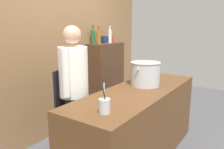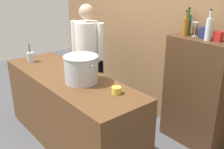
{
  "view_description": "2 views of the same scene",
  "coord_description": "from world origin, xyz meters",
  "px_view_note": "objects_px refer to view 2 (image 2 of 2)",
  "views": [
    {
      "loc": [
        -2.29,
        -1.19,
        1.64
      ],
      "look_at": [
        0.05,
        0.42,
        1.03
      ],
      "focal_mm": 35.44,
      "sensor_mm": 36.0,
      "label": 1
    },
    {
      "loc": [
        2.56,
        -1.45,
        2.04
      ],
      "look_at": [
        0.28,
        0.44,
        0.9
      ],
      "focal_mm": 42.2,
      "sensor_mm": 36.0,
      "label": 2
    }
  ],
  "objects_px": {
    "wine_bottle_amber": "(186,26)",
    "wine_glass_short": "(195,26)",
    "spice_tin_navy": "(204,33)",
    "wine_bottle_clear": "(209,29)",
    "stockpot_large": "(81,69)",
    "butter_jar": "(116,90)",
    "spice_tin_red": "(218,36)",
    "utensil_crock": "(31,57)",
    "chef": "(88,53)",
    "wine_bottle_green": "(188,24)"
  },
  "relations": [
    {
      "from": "butter_jar",
      "to": "wine_glass_short",
      "type": "relative_size",
      "value": 0.59
    },
    {
      "from": "stockpot_large",
      "to": "wine_bottle_green",
      "type": "relative_size",
      "value": 1.4
    },
    {
      "from": "wine_bottle_clear",
      "to": "spice_tin_navy",
      "type": "height_order",
      "value": "wine_bottle_clear"
    },
    {
      "from": "wine_bottle_clear",
      "to": "wine_glass_short",
      "type": "relative_size",
      "value": 2.03
    },
    {
      "from": "utensil_crock",
      "to": "spice_tin_navy",
      "type": "distance_m",
      "value": 2.27
    },
    {
      "from": "wine_bottle_clear",
      "to": "spice_tin_red",
      "type": "relative_size",
      "value": 3.2
    },
    {
      "from": "wine_bottle_amber",
      "to": "stockpot_large",
      "type": "bearing_deg",
      "value": -113.89
    },
    {
      "from": "wine_bottle_amber",
      "to": "spice_tin_red",
      "type": "bearing_deg",
      "value": 6.51
    },
    {
      "from": "wine_bottle_clear",
      "to": "spice_tin_navy",
      "type": "bearing_deg",
      "value": 142.81
    },
    {
      "from": "utensil_crock",
      "to": "wine_bottle_green",
      "type": "bearing_deg",
      "value": 41.78
    },
    {
      "from": "wine_bottle_amber",
      "to": "wine_glass_short",
      "type": "height_order",
      "value": "wine_bottle_amber"
    },
    {
      "from": "butter_jar",
      "to": "spice_tin_red",
      "type": "bearing_deg",
      "value": 68.93
    },
    {
      "from": "wine_bottle_green",
      "to": "spice_tin_navy",
      "type": "bearing_deg",
      "value": -9.79
    },
    {
      "from": "wine_glass_short",
      "to": "spice_tin_red",
      "type": "height_order",
      "value": "wine_glass_short"
    },
    {
      "from": "stockpot_large",
      "to": "utensil_crock",
      "type": "relative_size",
      "value": 1.63
    },
    {
      "from": "wine_glass_short",
      "to": "spice_tin_navy",
      "type": "xyz_separation_m",
      "value": [
        0.13,
        -0.01,
        -0.06
      ]
    },
    {
      "from": "butter_jar",
      "to": "spice_tin_navy",
      "type": "relative_size",
      "value": 0.77
    },
    {
      "from": "utensil_crock",
      "to": "wine_bottle_amber",
      "type": "bearing_deg",
      "value": 39.12
    },
    {
      "from": "butter_jar",
      "to": "spice_tin_navy",
      "type": "height_order",
      "value": "spice_tin_navy"
    },
    {
      "from": "utensil_crock",
      "to": "wine_bottle_green",
      "type": "distance_m",
      "value": 2.12
    },
    {
      "from": "wine_bottle_amber",
      "to": "wine_bottle_clear",
      "type": "distance_m",
      "value": 0.31
    },
    {
      "from": "butter_jar",
      "to": "wine_bottle_clear",
      "type": "height_order",
      "value": "wine_bottle_clear"
    },
    {
      "from": "spice_tin_navy",
      "to": "wine_glass_short",
      "type": "bearing_deg",
      "value": 177.04
    },
    {
      "from": "stockpot_large",
      "to": "utensil_crock",
      "type": "height_order",
      "value": "stockpot_large"
    },
    {
      "from": "butter_jar",
      "to": "spice_tin_navy",
      "type": "distance_m",
      "value": 1.22
    },
    {
      "from": "wine_bottle_clear",
      "to": "wine_bottle_amber",
      "type": "bearing_deg",
      "value": 176.67
    },
    {
      "from": "spice_tin_red",
      "to": "butter_jar",
      "type": "bearing_deg",
      "value": -111.07
    },
    {
      "from": "wine_bottle_clear",
      "to": "wine_glass_short",
      "type": "height_order",
      "value": "wine_bottle_clear"
    },
    {
      "from": "utensil_crock",
      "to": "spice_tin_navy",
      "type": "height_order",
      "value": "spice_tin_navy"
    },
    {
      "from": "chef",
      "to": "utensil_crock",
      "type": "xyz_separation_m",
      "value": [
        -0.35,
        -0.71,
        0.0
      ]
    },
    {
      "from": "wine_glass_short",
      "to": "utensil_crock",
      "type": "bearing_deg",
      "value": -141.28
    },
    {
      "from": "spice_tin_navy",
      "to": "wine_bottle_clear",
      "type": "bearing_deg",
      "value": -37.19
    },
    {
      "from": "wine_bottle_amber",
      "to": "spice_tin_red",
      "type": "height_order",
      "value": "wine_bottle_amber"
    },
    {
      "from": "utensil_crock",
      "to": "butter_jar",
      "type": "xyz_separation_m",
      "value": [
        1.54,
        0.23,
        -0.03
      ]
    },
    {
      "from": "chef",
      "to": "wine_bottle_green",
      "type": "relative_size",
      "value": 5.24
    },
    {
      "from": "wine_glass_short",
      "to": "wine_bottle_green",
      "type": "bearing_deg",
      "value": 163.75
    },
    {
      "from": "butter_jar",
      "to": "chef",
      "type": "bearing_deg",
      "value": 158.07
    },
    {
      "from": "wine_bottle_clear",
      "to": "stockpot_large",
      "type": "bearing_deg",
      "value": -125.89
    },
    {
      "from": "stockpot_large",
      "to": "wine_bottle_clear",
      "type": "xyz_separation_m",
      "value": [
        0.81,
        1.13,
        0.43
      ]
    },
    {
      "from": "stockpot_large",
      "to": "wine_bottle_amber",
      "type": "xyz_separation_m",
      "value": [
        0.51,
        1.14,
        0.41
      ]
    },
    {
      "from": "wine_bottle_green",
      "to": "spice_tin_navy",
      "type": "xyz_separation_m",
      "value": [
        0.25,
        -0.04,
        -0.06
      ]
    },
    {
      "from": "wine_bottle_amber",
      "to": "wine_glass_short",
      "type": "bearing_deg",
      "value": 31.33
    },
    {
      "from": "utensil_crock",
      "to": "spice_tin_navy",
      "type": "bearing_deg",
      "value": 36.55
    },
    {
      "from": "spice_tin_red",
      "to": "wine_bottle_green",
      "type": "bearing_deg",
      "value": 173.62
    },
    {
      "from": "wine_bottle_clear",
      "to": "wine_bottle_green",
      "type": "bearing_deg",
      "value": 162.02
    },
    {
      "from": "stockpot_large",
      "to": "utensil_crock",
      "type": "bearing_deg",
      "value": -172.96
    },
    {
      "from": "wine_bottle_amber",
      "to": "spice_tin_navy",
      "type": "distance_m",
      "value": 0.23
    },
    {
      "from": "stockpot_large",
      "to": "wine_bottle_amber",
      "type": "relative_size",
      "value": 1.52
    },
    {
      "from": "chef",
      "to": "stockpot_large",
      "type": "bearing_deg",
      "value": 117.44
    },
    {
      "from": "wine_bottle_clear",
      "to": "butter_jar",
      "type": "bearing_deg",
      "value": -107.87
    }
  ]
}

